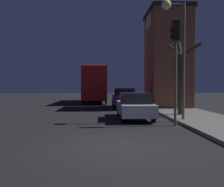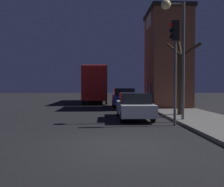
{
  "view_description": "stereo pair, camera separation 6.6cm",
  "coord_description": "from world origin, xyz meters",
  "px_view_note": "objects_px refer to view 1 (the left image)",
  "views": [
    {
      "loc": [
        -0.51,
        -7.51,
        1.8
      ],
      "look_at": [
        0.18,
        11.47,
        1.26
      ],
      "focal_mm": 40.0,
      "sensor_mm": 36.0,
      "label": 1
    },
    {
      "loc": [
        -0.44,
        -7.52,
        1.8
      ],
      "look_at": [
        0.18,
        11.47,
        1.26
      ],
      "focal_mm": 40.0,
      "sensor_mm": 36.0,
      "label": 2
    }
  ],
  "objects_px": {
    "streetlamp": "(175,32)",
    "bus": "(96,82)",
    "traffic_light": "(175,51)",
    "car_near_lane": "(134,105)",
    "car_mid_lane": "(123,97)",
    "bare_tree": "(181,79)"
  },
  "relations": [
    {
      "from": "car_near_lane",
      "to": "car_mid_lane",
      "type": "xyz_separation_m",
      "value": [
        0.02,
        7.76,
        0.1
      ]
    },
    {
      "from": "streetlamp",
      "to": "bare_tree",
      "type": "height_order",
      "value": "streetlamp"
    },
    {
      "from": "streetlamp",
      "to": "bus",
      "type": "height_order",
      "value": "streetlamp"
    },
    {
      "from": "traffic_light",
      "to": "car_near_lane",
      "type": "relative_size",
      "value": 1.04
    },
    {
      "from": "traffic_light",
      "to": "bare_tree",
      "type": "height_order",
      "value": "traffic_light"
    },
    {
      "from": "bare_tree",
      "to": "car_near_lane",
      "type": "distance_m",
      "value": 3.35
    },
    {
      "from": "streetlamp",
      "to": "car_near_lane",
      "type": "xyz_separation_m",
      "value": [
        -1.87,
        1.32,
        -3.77
      ]
    },
    {
      "from": "traffic_light",
      "to": "streetlamp",
      "type": "bearing_deg",
      "value": 74.21
    },
    {
      "from": "bus",
      "to": "car_near_lane",
      "type": "distance_m",
      "value": 14.59
    },
    {
      "from": "bus",
      "to": "car_mid_lane",
      "type": "distance_m",
      "value": 7.16
    },
    {
      "from": "traffic_light",
      "to": "car_near_lane",
      "type": "bearing_deg",
      "value": 121.81
    },
    {
      "from": "car_mid_lane",
      "to": "bus",
      "type": "bearing_deg",
      "value": 111.68
    },
    {
      "from": "car_near_lane",
      "to": "car_mid_lane",
      "type": "height_order",
      "value": "car_mid_lane"
    },
    {
      "from": "car_mid_lane",
      "to": "bare_tree",
      "type": "bearing_deg",
      "value": -67.64
    },
    {
      "from": "car_mid_lane",
      "to": "streetlamp",
      "type": "bearing_deg",
      "value": -78.54
    },
    {
      "from": "traffic_light",
      "to": "car_mid_lane",
      "type": "distance_m",
      "value": 10.66
    },
    {
      "from": "car_near_lane",
      "to": "bus",
      "type": "bearing_deg",
      "value": 100.19
    },
    {
      "from": "traffic_light",
      "to": "car_mid_lane",
      "type": "bearing_deg",
      "value": 98.4
    },
    {
      "from": "traffic_light",
      "to": "car_mid_lane",
      "type": "relative_size",
      "value": 1.17
    },
    {
      "from": "traffic_light",
      "to": "bus",
      "type": "bearing_deg",
      "value": 103.76
    },
    {
      "from": "traffic_light",
      "to": "bare_tree",
      "type": "relative_size",
      "value": 1.09
    },
    {
      "from": "traffic_light",
      "to": "bare_tree",
      "type": "distance_m",
      "value": 3.75
    }
  ]
}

